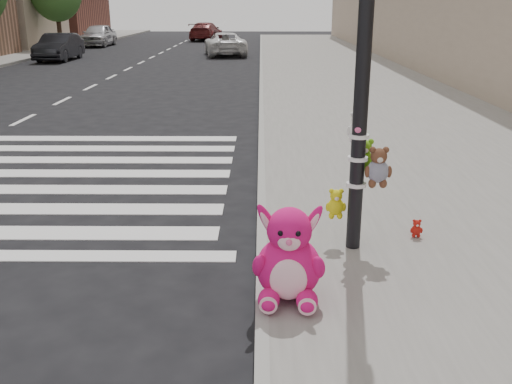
# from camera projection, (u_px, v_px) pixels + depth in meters

# --- Properties ---
(ground) EXTENTS (120.00, 120.00, 0.00)m
(ground) POSITION_uv_depth(u_px,v_px,m) (83.00, 344.00, 4.93)
(ground) COLOR black
(ground) RESTS_ON ground
(sidewalk_near) EXTENTS (7.00, 80.00, 0.14)m
(sidewalk_near) POSITION_uv_depth(u_px,v_px,m) (398.00, 118.00, 14.36)
(sidewalk_near) COLOR slate
(sidewalk_near) RESTS_ON ground
(curb_edge) EXTENTS (0.12, 80.00, 0.15)m
(curb_edge) POSITION_uv_depth(u_px,v_px,m) (261.00, 118.00, 14.39)
(curb_edge) COLOR gray
(curb_edge) RESTS_ON ground
(signal_pole) EXTENTS (0.70, 0.50, 4.00)m
(signal_pole) POSITION_uv_depth(u_px,v_px,m) (363.00, 107.00, 6.08)
(signal_pole) COLOR black
(signal_pole) RESTS_ON sidewalk_near
(pink_bunny) EXTENTS (0.68, 0.72, 0.96)m
(pink_bunny) POSITION_uv_depth(u_px,v_px,m) (289.00, 261.00, 5.29)
(pink_bunny) COLOR #DA126D
(pink_bunny) RESTS_ON sidewalk_near
(red_teddy) EXTENTS (0.16, 0.11, 0.23)m
(red_teddy) POSITION_uv_depth(u_px,v_px,m) (416.00, 228.00, 6.80)
(red_teddy) COLOR red
(red_teddy) RESTS_ON sidewalk_near
(car_dark_far) EXTENTS (1.45, 4.17, 1.37)m
(car_dark_far) POSITION_uv_depth(u_px,v_px,m) (59.00, 47.00, 29.57)
(car_dark_far) COLOR black
(car_dark_far) RESTS_ON ground
(car_white_near) EXTENTS (2.78, 4.90, 1.29)m
(car_white_near) POSITION_uv_depth(u_px,v_px,m) (225.00, 44.00, 32.49)
(car_white_near) COLOR silver
(car_white_near) RESTS_ON ground
(car_maroon_near) EXTENTS (2.58, 5.09, 1.41)m
(car_maroon_near) POSITION_uv_depth(u_px,v_px,m) (206.00, 31.00, 46.21)
(car_maroon_near) COLOR #5C1A1B
(car_maroon_near) RESTS_ON ground
(car_silver_deep) EXTENTS (1.82, 4.45, 1.51)m
(car_silver_deep) POSITION_uv_depth(u_px,v_px,m) (98.00, 35.00, 39.63)
(car_silver_deep) COLOR #B8B9BD
(car_silver_deep) RESTS_ON ground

